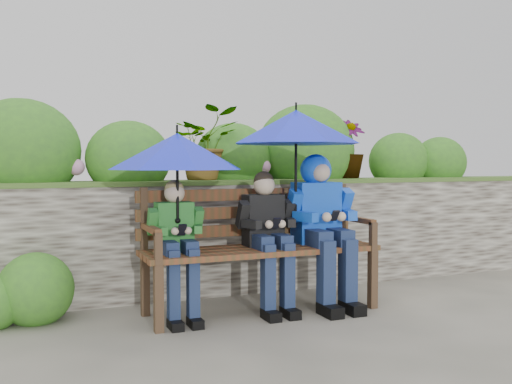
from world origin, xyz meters
name	(u,v)px	position (x,y,z in m)	size (l,w,h in m)	color
ground	(261,310)	(0.00, 0.00, 0.00)	(60.00, 60.00, 0.00)	#56544B
garden_backdrop	(199,219)	(-0.03, 1.62, 0.59)	(8.00, 2.88, 1.82)	#423A32
park_bench	(258,240)	(-0.01, 0.05, 0.57)	(1.89, 0.55, 1.00)	#453020
boy_left	(177,239)	(-0.69, -0.03, 0.62)	(0.41, 0.48, 1.06)	#338438
boy_middle	(268,231)	(0.05, -0.04, 0.64)	(0.46, 0.53, 1.12)	black
boy_right	(322,216)	(0.53, -0.04, 0.75)	(0.56, 0.68, 1.26)	blue
umbrella_left	(177,151)	(-0.69, -0.02, 1.27)	(1.01, 1.01, 0.74)	#1121DF
umbrella_right	(296,127)	(0.29, -0.05, 1.47)	(1.04, 1.04, 0.92)	#1121DF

